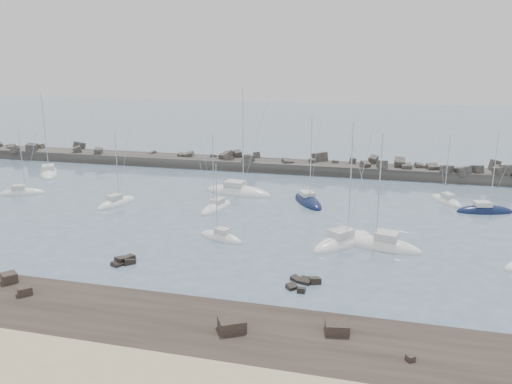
% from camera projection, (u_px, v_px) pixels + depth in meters
% --- Properties ---
extents(ground, '(400.00, 400.00, 0.00)m').
position_uv_depth(ground, '(205.00, 235.00, 59.93)').
color(ground, slate).
rests_on(ground, ground).
extents(rock_shelf, '(140.00, 12.00, 1.75)m').
position_uv_depth(rock_shelf, '(108.00, 326.00, 39.37)').
color(rock_shelf, black).
rests_on(rock_shelf, ground).
extents(rock_cluster_near, '(2.47, 3.00, 1.45)m').
position_uv_depth(rock_cluster_near, '(124.00, 263.00, 51.69)').
color(rock_cluster_near, black).
rests_on(rock_cluster_near, ground).
extents(rock_cluster_far, '(3.25, 3.52, 1.04)m').
position_uv_depth(rock_cluster_far, '(303.00, 283.00, 46.86)').
color(rock_cluster_far, black).
rests_on(rock_cluster_far, ground).
extents(breakwater, '(115.00, 7.65, 5.10)m').
position_uv_depth(breakwater, '(239.00, 167.00, 97.05)').
color(breakwater, '#32302D').
rests_on(breakwater, ground).
extents(sailboat_0, '(7.11, 4.93, 11.03)m').
position_uv_depth(sailboat_0, '(22.00, 193.00, 78.23)').
color(sailboat_0, white).
rests_on(sailboat_0, ground).
extents(sailboat_1, '(8.36, 10.09, 15.91)m').
position_uv_depth(sailboat_1, '(49.00, 173.00, 91.94)').
color(sailboat_1, white).
rests_on(sailboat_1, ground).
extents(sailboat_3, '(4.17, 7.49, 11.45)m').
position_uv_depth(sailboat_3, '(117.00, 203.00, 72.72)').
color(sailboat_3, white).
rests_on(sailboat_3, ground).
extents(sailboat_4, '(11.59, 5.34, 17.48)m').
position_uv_depth(sailboat_4, '(238.00, 193.00, 78.68)').
color(sailboat_4, white).
rests_on(sailboat_4, ground).
extents(sailboat_5, '(6.32, 3.85, 9.75)m').
position_uv_depth(sailboat_5, '(221.00, 238.00, 58.59)').
color(sailboat_5, white).
rests_on(sailboat_5, ground).
extents(sailboat_6, '(3.76, 7.60, 11.56)m').
position_uv_depth(sailboat_6, '(216.00, 208.00, 70.49)').
color(sailboat_6, white).
rests_on(sailboat_6, ground).
extents(sailboat_7, '(7.90, 9.38, 14.97)m').
position_uv_depth(sailboat_7, '(343.00, 243.00, 57.05)').
color(sailboat_7, white).
rests_on(sailboat_7, ground).
extents(sailboat_8, '(6.57, 9.03, 13.85)m').
position_uv_depth(sailboat_8, '(308.00, 202.00, 73.57)').
color(sailboat_8, '#0E183B').
rests_on(sailboat_8, ground).
extents(sailboat_9, '(9.17, 4.58, 14.05)m').
position_uv_depth(sailboat_9, '(382.00, 246.00, 55.86)').
color(sailboat_9, white).
rests_on(sailboat_9, ground).
extents(sailboat_10, '(5.18, 6.90, 10.84)m').
position_uv_depth(sailboat_10, '(446.00, 202.00, 73.71)').
color(sailboat_10, white).
rests_on(sailboat_10, ground).
extents(sailboat_13, '(8.09, 4.12, 12.26)m').
position_uv_depth(sailboat_13, '(484.00, 211.00, 68.94)').
color(sailboat_13, '#0E183B').
rests_on(sailboat_13, ground).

